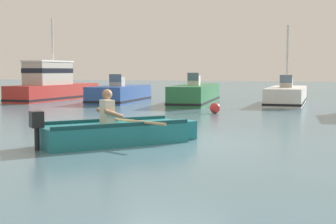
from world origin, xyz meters
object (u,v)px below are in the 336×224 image
moored_boat_blue (120,94)px  mooring_buoy (215,108)px  moored_boat_red (53,86)px  moored_boat_white (287,96)px  rowboat_with_person (117,132)px  moored_boat_green (196,95)px

moored_boat_blue → mooring_buoy: 7.46m
moored_boat_red → moored_boat_white: moored_boat_red is taller
moored_boat_blue → moored_boat_white: 8.08m
moored_boat_red → moored_boat_white: size_ratio=1.20×
mooring_buoy → rowboat_with_person: bearing=-89.9°
moored_boat_white → mooring_buoy: moored_boat_white is taller
rowboat_with_person → mooring_buoy: size_ratio=8.17×
moored_boat_blue → moored_boat_red: bearing=175.6°
moored_boat_green → moored_boat_blue: bearing=-173.7°
rowboat_with_person → moored_boat_red: 16.24m
rowboat_with_person → mooring_buoy: (-0.01, 7.96, -0.05)m
moored_boat_red → moored_boat_white: 12.13m
moored_boat_green → moored_boat_white: moored_boat_white is taller
rowboat_with_person → moored_boat_red: size_ratio=0.48×
moored_boat_green → moored_boat_red: bearing=-179.3°
rowboat_with_person → moored_boat_green: bearing=100.2°
moored_boat_red → mooring_buoy: size_ratio=16.98×
moored_boat_red → mooring_buoy: 11.24m
rowboat_with_person → moored_boat_blue: (-6.09, 12.28, 0.14)m
moored_boat_red → moored_boat_blue: size_ratio=1.39×
moored_boat_blue → moored_boat_green: moored_boat_green is taller
moored_boat_red → moored_boat_green: moored_boat_red is taller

